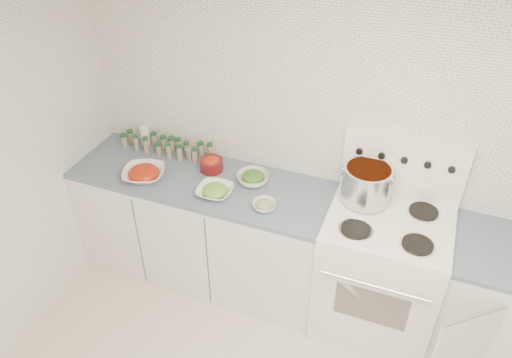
# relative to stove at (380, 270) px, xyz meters

# --- Properties ---
(room_walls) EXTENTS (3.54, 3.04, 2.52)m
(room_walls) POSITION_rel_stove_xyz_m (-0.48, -1.19, 1.06)
(room_walls) COLOR white
(room_walls) RESTS_ON ground
(counter_left) EXTENTS (1.85, 0.62, 0.90)m
(counter_left) POSITION_rel_stove_xyz_m (-1.30, 0.00, -0.05)
(counter_left) COLOR white
(counter_left) RESTS_ON ground
(stove) EXTENTS (0.76, 0.70, 1.36)m
(stove) POSITION_rel_stove_xyz_m (0.00, 0.00, 0.00)
(stove) COLOR white
(stove) RESTS_ON ground
(counter_right) EXTENTS (0.89, 0.88, 0.90)m
(counter_right) POSITION_rel_stove_xyz_m (0.82, -0.00, -0.05)
(counter_right) COLOR white
(counter_right) RESTS_ON ground
(stock_pot) EXTENTS (0.33, 0.31, 0.24)m
(stock_pot) POSITION_rel_stove_xyz_m (-0.19, 0.14, 0.58)
(stock_pot) COLOR silver
(stock_pot) RESTS_ON stove
(bowl_tomato) EXTENTS (0.36, 0.36, 0.10)m
(bowl_tomato) POSITION_rel_stove_xyz_m (-1.67, -0.13, 0.44)
(bowl_tomato) COLOR white
(bowl_tomato) RESTS_ON counter_left
(bowl_snowpea) EXTENTS (0.24, 0.24, 0.08)m
(bowl_snowpea) POSITION_rel_stove_xyz_m (-1.13, -0.13, 0.44)
(bowl_snowpea) COLOR white
(bowl_snowpea) RESTS_ON counter_left
(bowl_broccoli) EXTENTS (0.23, 0.23, 0.09)m
(bowl_broccoli) POSITION_rel_stove_xyz_m (-0.95, 0.09, 0.44)
(bowl_broccoli) COLOR white
(bowl_broccoli) RESTS_ON counter_left
(bowl_zucchini) EXTENTS (0.19, 0.19, 0.06)m
(bowl_zucchini) POSITION_rel_stove_xyz_m (-0.78, -0.14, 0.43)
(bowl_zucchini) COLOR white
(bowl_zucchini) RESTS_ON counter_left
(bowl_pepper) EXTENTS (0.17, 0.17, 0.10)m
(bowl_pepper) POSITION_rel_stove_xyz_m (-1.28, 0.13, 0.45)
(bowl_pepper) COLOR #5D1013
(bowl_pepper) RESTS_ON counter_left
(salt_canister) EXTENTS (0.09, 0.09, 0.15)m
(salt_canister) POSITION_rel_stove_xyz_m (-1.90, 0.26, 0.48)
(salt_canister) COLOR white
(salt_canister) RESTS_ON counter_left
(tin_can) EXTENTS (0.09, 0.09, 0.09)m
(tin_can) POSITION_rel_stove_xyz_m (-1.49, 0.20, 0.45)
(tin_can) COLOR gray
(tin_can) RESTS_ON counter_left
(spice_cluster) EXTENTS (0.73, 0.15, 0.13)m
(spice_cluster) POSITION_rel_stove_xyz_m (-1.68, 0.21, 0.47)
(spice_cluster) COLOR gray
(spice_cluster) RESTS_ON counter_left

